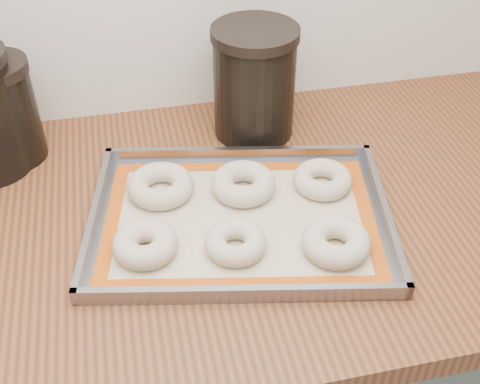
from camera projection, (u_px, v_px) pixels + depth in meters
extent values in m
cube|color=#5D6A5E|center=(187.00, 384.00, 1.25)|extent=(3.00, 0.65, 0.86)
cube|color=brown|center=(171.00, 225.00, 0.96)|extent=(3.06, 0.68, 0.04)
cube|color=gray|center=(240.00, 221.00, 0.94)|extent=(0.52, 0.41, 0.00)
cube|color=gray|center=(238.00, 154.00, 1.05)|extent=(0.45, 0.10, 0.02)
cube|color=gray|center=(242.00, 294.00, 0.81)|extent=(0.45, 0.10, 0.02)
cube|color=gray|center=(94.00, 217.00, 0.93)|extent=(0.07, 0.33, 0.02)
cube|color=gray|center=(384.00, 213.00, 0.93)|extent=(0.07, 0.33, 0.02)
cube|color=#C6B793|center=(240.00, 219.00, 0.94)|extent=(0.47, 0.37, 0.00)
cube|color=#B5460C|center=(238.00, 167.00, 1.04)|extent=(0.42, 0.10, 0.00)
cube|color=#B5460C|center=(242.00, 283.00, 0.83)|extent=(0.42, 0.10, 0.00)
cube|color=#B5460C|center=(112.00, 220.00, 0.93)|extent=(0.07, 0.25, 0.00)
cube|color=#B5460C|center=(367.00, 217.00, 0.94)|extent=(0.07, 0.25, 0.00)
torus|color=#BEAC93|center=(145.00, 244.00, 0.87)|extent=(0.10, 0.10, 0.04)
torus|color=#BEAC93|center=(236.00, 242.00, 0.87)|extent=(0.11, 0.11, 0.03)
torus|color=#BEAC93|center=(336.00, 242.00, 0.87)|extent=(0.13, 0.13, 0.04)
torus|color=#BEAC93|center=(161.00, 186.00, 0.97)|extent=(0.13, 0.13, 0.03)
torus|color=#BEAC93|center=(243.00, 184.00, 0.98)|extent=(0.13, 0.13, 0.04)
torus|color=#BEAC93|center=(323.00, 179.00, 0.99)|extent=(0.13, 0.13, 0.03)
cylinder|color=black|center=(4.00, 117.00, 1.02)|extent=(0.11, 0.11, 0.16)
cylinder|color=black|center=(254.00, 87.00, 1.08)|extent=(0.15, 0.15, 0.19)
cylinder|color=black|center=(255.00, 33.00, 1.01)|extent=(0.15, 0.15, 0.02)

